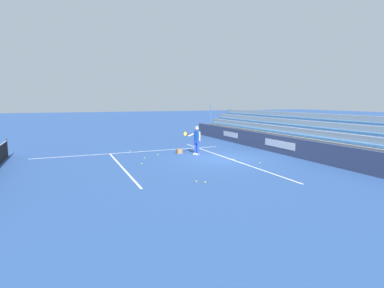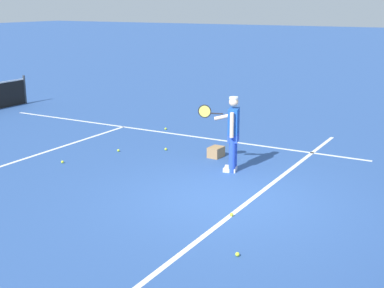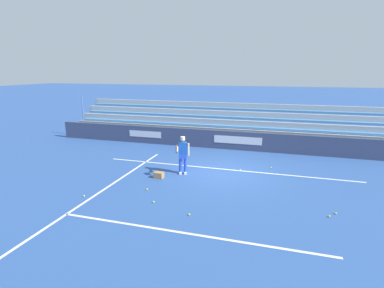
% 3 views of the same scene
% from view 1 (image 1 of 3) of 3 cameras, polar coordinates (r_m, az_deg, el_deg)
% --- Properties ---
extents(ground_plane, '(160.00, 160.00, 0.00)m').
position_cam_1_polar(ground_plane, '(17.12, 5.20, -2.78)').
color(ground_plane, '#2D5193').
extents(court_baseline_white, '(12.00, 0.10, 0.01)m').
position_cam_1_polar(court_baseline_white, '(17.36, 6.65, -2.64)').
color(court_baseline_white, white).
rests_on(court_baseline_white, ground).
extents(court_sideline_white, '(0.10, 12.00, 0.01)m').
position_cam_1_polar(court_sideline_white, '(19.58, -11.04, -1.51)').
color(court_sideline_white, white).
rests_on(court_sideline_white, ground).
extents(court_service_line_white, '(8.22, 0.10, 0.01)m').
position_cam_1_polar(court_service_line_white, '(15.33, -13.24, -4.25)').
color(court_service_line_white, white).
rests_on(court_service_line_white, ground).
extents(back_wall_sponsor_board, '(23.92, 0.25, 1.10)m').
position_cam_1_polar(back_wall_sponsor_board, '(19.45, 16.45, -0.13)').
color(back_wall_sponsor_board, '#384260').
rests_on(back_wall_sponsor_board, ground).
extents(bleacher_stand, '(22.72, 2.40, 2.95)m').
position_cam_1_polar(bleacher_stand, '(20.63, 20.41, 0.65)').
color(bleacher_stand, '#9EA3A8').
rests_on(bleacher_stand, ground).
extents(tennis_player, '(0.58, 1.07, 1.71)m').
position_cam_1_polar(tennis_player, '(18.23, 0.88, 0.76)').
color(tennis_player, blue).
rests_on(tennis_player, ground).
extents(ball_box_cardboard, '(0.41, 0.32, 0.26)m').
position_cam_1_polar(ball_box_cardboard, '(18.78, -2.47, -1.38)').
color(ball_box_cardboard, '#A87F51').
rests_on(ball_box_cardboard, ground).
extents(tennis_ball_on_baseline, '(0.07, 0.07, 0.07)m').
position_cam_1_polar(tennis_ball_on_baseline, '(12.14, 0.81, -7.15)').
color(tennis_ball_on_baseline, '#CCE533').
rests_on(tennis_ball_on_baseline, ground).
extents(tennis_ball_toward_net, '(0.07, 0.07, 0.07)m').
position_cam_1_polar(tennis_ball_toward_net, '(15.78, -9.56, -3.69)').
color(tennis_ball_toward_net, '#CCE533').
rests_on(tennis_ball_toward_net, ground).
extents(tennis_ball_near_player, '(0.07, 0.07, 0.07)m').
position_cam_1_polar(tennis_ball_near_player, '(16.06, 12.83, -3.57)').
color(tennis_ball_near_player, '#CCE533').
rests_on(tennis_ball_near_player, ground).
extents(tennis_ball_far_right, '(0.07, 0.07, 0.07)m').
position_cam_1_polar(tennis_ball_far_right, '(17.32, -9.00, -2.61)').
color(tennis_ball_far_right, '#CCE533').
rests_on(tennis_ball_far_right, ground).
extents(tennis_ball_far_left, '(0.07, 0.07, 0.07)m').
position_cam_1_polar(tennis_ball_far_left, '(19.85, -11.67, -1.31)').
color(tennis_ball_far_left, '#CCE533').
rests_on(tennis_ball_far_left, ground).
extents(tennis_ball_midcourt, '(0.07, 0.07, 0.07)m').
position_cam_1_polar(tennis_ball_midcourt, '(16.77, 7.96, -2.95)').
color(tennis_ball_midcourt, '#CCE533').
rests_on(tennis_ball_midcourt, ground).
extents(tennis_ball_stray_back, '(0.07, 0.07, 0.07)m').
position_cam_1_polar(tennis_ball_stray_back, '(12.06, 2.53, -7.27)').
color(tennis_ball_stray_back, '#CCE533').
rests_on(tennis_ball_stray_back, ground).
extents(tennis_ball_by_box, '(0.07, 0.07, 0.07)m').
position_cam_1_polar(tennis_ball_by_box, '(18.26, -6.53, -2.01)').
color(tennis_ball_by_box, '#CCE533').
rests_on(tennis_ball_by_box, ground).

